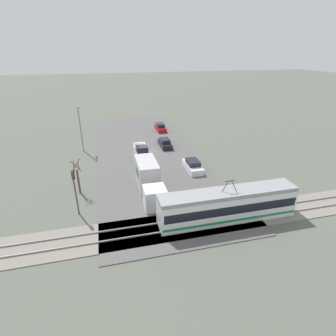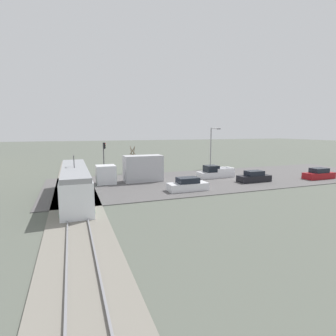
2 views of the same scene
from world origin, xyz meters
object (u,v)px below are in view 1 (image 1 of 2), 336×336
at_px(light_rail_tram, 227,205).
at_px(street_tree, 78,178).
at_px(pickup_truck, 141,152).
at_px(street_lamp_near_crossing, 80,126).
at_px(sedan_car_0, 165,143).
at_px(box_truck, 149,179).
at_px(sedan_car_1, 160,128).
at_px(traffic_light_pole, 75,187).
at_px(sedan_car_2, 193,166).

height_order(light_rail_tram, street_tree, light_rail_tram).
height_order(pickup_truck, street_lamp_near_crossing, street_lamp_near_crossing).
xyz_separation_m(light_rail_tram, sedan_car_0, (1.14, -22.52, -0.95)).
height_order(box_truck, street_tree, street_tree).
xyz_separation_m(pickup_truck, sedan_car_1, (-6.07, -13.29, -0.05)).
bearing_deg(street_lamp_near_crossing, traffic_light_pole, 90.91).
distance_m(light_rail_tram, box_truck, 10.11).
bearing_deg(street_lamp_near_crossing, sedan_car_1, -150.87).
distance_m(light_rail_tram, sedan_car_2, 12.10).
bearing_deg(street_tree, light_rail_tram, 148.26).
bearing_deg(pickup_truck, sedan_car_0, -145.53).
xyz_separation_m(sedan_car_2, traffic_light_pole, (15.26, 7.40, 2.55)).
relative_size(light_rail_tram, box_truck, 1.63).
relative_size(box_truck, pickup_truck, 1.63).
height_order(sedan_car_2, street_lamp_near_crossing, street_lamp_near_crossing).
bearing_deg(sedan_car_0, street_tree, 43.99).
bearing_deg(light_rail_tram, street_lamp_near_crossing, -57.88).
xyz_separation_m(traffic_light_pole, street_tree, (0.12, -4.57, -1.27)).
bearing_deg(street_lamp_near_crossing, sedan_car_0, 173.77).
bearing_deg(box_truck, pickup_truck, -94.27).
relative_size(pickup_truck, sedan_car_2, 1.16).
relative_size(light_rail_tram, street_lamp_near_crossing, 1.93).
bearing_deg(sedan_car_0, sedan_car_2, 98.72).
distance_m(box_truck, pickup_truck, 11.80).
bearing_deg(sedan_car_1, sedan_car_0, 82.20).
height_order(box_truck, traffic_light_pole, traffic_light_pole).
bearing_deg(pickup_truck, street_tree, 47.97).
xyz_separation_m(pickup_truck, sedan_car_2, (-6.29, 7.25, -0.06)).
xyz_separation_m(sedan_car_1, street_lamp_near_crossing, (15.34, 8.55, 3.58)).
bearing_deg(sedan_car_2, box_truck, -147.99).
height_order(sedan_car_2, traffic_light_pole, traffic_light_pole).
relative_size(sedan_car_0, street_tree, 1.03).
bearing_deg(street_tree, pickup_truck, -132.03).
bearing_deg(sedan_car_2, traffic_light_pole, -154.13).
relative_size(light_rail_tram, sedan_car_2, 3.09).
xyz_separation_m(box_truck, street_lamp_near_crossing, (8.39, -16.47, 2.61)).
xyz_separation_m(light_rail_tram, traffic_light_pole, (14.79, -4.65, 1.61)).
bearing_deg(sedan_car_1, street_lamp_near_crossing, 29.13).
distance_m(sedan_car_0, sedan_car_2, 10.59).
height_order(sedan_car_0, sedan_car_1, sedan_car_1).
bearing_deg(street_tree, sedan_car_2, -169.58).
height_order(pickup_truck, sedan_car_2, pickup_truck).
bearing_deg(traffic_light_pole, sedan_car_1, -118.28).
relative_size(sedan_car_0, sedan_car_1, 0.98).
relative_size(sedan_car_0, street_lamp_near_crossing, 0.61).
height_order(light_rail_tram, sedan_car_2, light_rail_tram).
bearing_deg(sedan_car_2, sedan_car_1, 90.63).
relative_size(pickup_truck, traffic_light_pole, 1.07).
bearing_deg(street_tree, sedan_car_0, -136.01).
distance_m(sedan_car_2, street_tree, 15.69).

